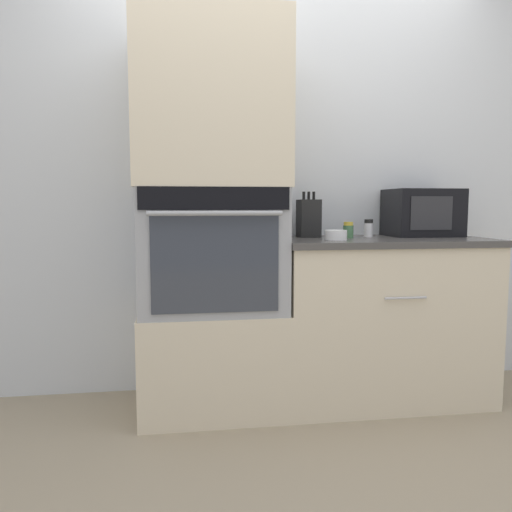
{
  "coord_description": "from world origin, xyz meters",
  "views": [
    {
      "loc": [
        -0.53,
        -2.34,
        1.1
      ],
      "look_at": [
        -0.16,
        0.21,
        0.84
      ],
      "focal_mm": 35.0,
      "sensor_mm": 36.0,
      "label": 1
    }
  ],
  "objects_px": {
    "wall_oven": "(212,249)",
    "bowl": "(336,235)",
    "knife_block": "(309,218)",
    "condiment_jar_mid": "(369,228)",
    "microwave": "(422,213)",
    "condiment_jar_near": "(348,230)"
  },
  "relations": [
    {
      "from": "wall_oven",
      "to": "condiment_jar_mid",
      "type": "height_order",
      "value": "wall_oven"
    },
    {
      "from": "wall_oven",
      "to": "knife_block",
      "type": "distance_m",
      "value": 0.6
    },
    {
      "from": "wall_oven",
      "to": "bowl",
      "type": "xyz_separation_m",
      "value": [
        0.64,
        -0.12,
        0.08
      ]
    },
    {
      "from": "wall_oven",
      "to": "microwave",
      "type": "bearing_deg",
      "value": 6.21
    },
    {
      "from": "wall_oven",
      "to": "condiment_jar_near",
      "type": "xyz_separation_m",
      "value": [
        0.76,
        0.03,
        0.09
      ]
    },
    {
      "from": "wall_oven",
      "to": "condiment_jar_mid",
      "type": "bearing_deg",
      "value": 6.75
    },
    {
      "from": "microwave",
      "to": "bowl",
      "type": "bearing_deg",
      "value": -157.27
    },
    {
      "from": "microwave",
      "to": "condiment_jar_mid",
      "type": "height_order",
      "value": "microwave"
    },
    {
      "from": "microwave",
      "to": "condiment_jar_near",
      "type": "height_order",
      "value": "microwave"
    },
    {
      "from": "wall_oven",
      "to": "knife_block",
      "type": "xyz_separation_m",
      "value": [
        0.56,
        0.14,
        0.16
      ]
    },
    {
      "from": "condiment_jar_near",
      "to": "condiment_jar_mid",
      "type": "xyz_separation_m",
      "value": [
        0.15,
        0.08,
        0.01
      ]
    },
    {
      "from": "knife_block",
      "to": "condiment_jar_mid",
      "type": "xyz_separation_m",
      "value": [
        0.35,
        -0.04,
        -0.06
      ]
    },
    {
      "from": "microwave",
      "to": "knife_block",
      "type": "bearing_deg",
      "value": 179.3
    },
    {
      "from": "wall_oven",
      "to": "knife_block",
      "type": "height_order",
      "value": "wall_oven"
    },
    {
      "from": "wall_oven",
      "to": "condiment_jar_near",
      "type": "height_order",
      "value": "wall_oven"
    },
    {
      "from": "microwave",
      "to": "knife_block",
      "type": "distance_m",
      "value": 0.69
    },
    {
      "from": "wall_oven",
      "to": "microwave",
      "type": "height_order",
      "value": "microwave"
    },
    {
      "from": "bowl",
      "to": "microwave",
      "type": "bearing_deg",
      "value": 22.73
    },
    {
      "from": "condiment_jar_near",
      "to": "condiment_jar_mid",
      "type": "bearing_deg",
      "value": 28.2
    },
    {
      "from": "knife_block",
      "to": "bowl",
      "type": "height_order",
      "value": "knife_block"
    },
    {
      "from": "microwave",
      "to": "condiment_jar_mid",
      "type": "bearing_deg",
      "value": -175.23
    },
    {
      "from": "microwave",
      "to": "bowl",
      "type": "distance_m",
      "value": 0.67
    }
  ]
}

